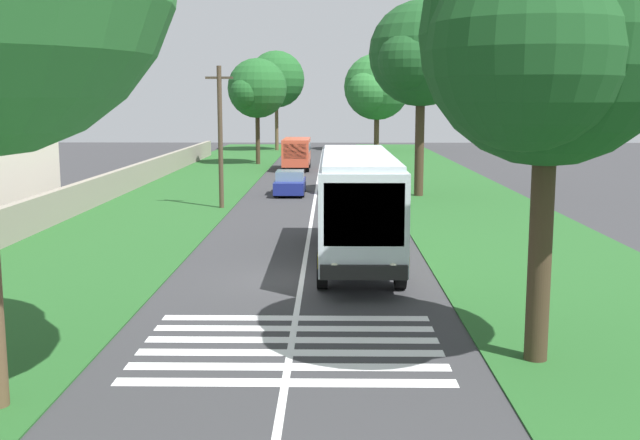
{
  "coord_description": "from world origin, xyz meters",
  "views": [
    {
      "loc": [
        -22.67,
        -0.89,
        5.48
      ],
      "look_at": [
        2.09,
        -0.54,
        1.6
      ],
      "focal_mm": 42.47,
      "sensor_mm": 36.0,
      "label": 1
    }
  ],
  "objects_px": {
    "trailing_car_0": "(290,183)",
    "utility_pole": "(220,135)",
    "roadside_tree_right_1": "(419,57)",
    "trailing_car_1": "(340,173)",
    "coach_bus": "(357,200)",
    "roadside_tree_right_2": "(542,43)",
    "roadside_tree_right_0": "(375,89)",
    "roadside_tree_left_2": "(256,90)",
    "trailing_minibus_0": "(297,151)",
    "roadside_tree_left_1": "(274,81)"
  },
  "relations": [
    {
      "from": "coach_bus",
      "to": "utility_pole",
      "type": "distance_m",
      "value": 14.67
    },
    {
      "from": "coach_bus",
      "to": "roadside_tree_left_2",
      "type": "distance_m",
      "value": 41.95
    },
    {
      "from": "roadside_tree_left_2",
      "to": "roadside_tree_right_1",
      "type": "bearing_deg",
      "value": -152.81
    },
    {
      "from": "roadside_tree_right_0",
      "to": "roadside_tree_right_1",
      "type": "bearing_deg",
      "value": -179.97
    },
    {
      "from": "trailing_minibus_0",
      "to": "utility_pole",
      "type": "relative_size",
      "value": 0.83
    },
    {
      "from": "trailing_car_1",
      "to": "roadside_tree_right_2",
      "type": "bearing_deg",
      "value": -174.38
    },
    {
      "from": "trailing_car_1",
      "to": "trailing_minibus_0",
      "type": "relative_size",
      "value": 0.72
    },
    {
      "from": "trailing_minibus_0",
      "to": "roadside_tree_left_1",
      "type": "distance_m",
      "value": 25.5
    },
    {
      "from": "trailing_car_1",
      "to": "roadside_tree_right_2",
      "type": "height_order",
      "value": "roadside_tree_right_2"
    },
    {
      "from": "utility_pole",
      "to": "trailing_minibus_0",
      "type": "bearing_deg",
      "value": -7.32
    },
    {
      "from": "trailing_car_0",
      "to": "roadside_tree_left_1",
      "type": "relative_size",
      "value": 0.39
    },
    {
      "from": "roadside_tree_left_1",
      "to": "utility_pole",
      "type": "bearing_deg",
      "value": -179.17
    },
    {
      "from": "coach_bus",
      "to": "roadside_tree_right_2",
      "type": "bearing_deg",
      "value": -162.36
    },
    {
      "from": "trailing_car_1",
      "to": "roadside_tree_left_2",
      "type": "distance_m",
      "value": 18.07
    },
    {
      "from": "coach_bus",
      "to": "roadside_tree_right_1",
      "type": "distance_m",
      "value": 19.91
    },
    {
      "from": "coach_bus",
      "to": "utility_pole",
      "type": "relative_size",
      "value": 1.54
    },
    {
      "from": "trailing_car_0",
      "to": "roadside_tree_left_2",
      "type": "relative_size",
      "value": 0.47
    },
    {
      "from": "roadside_tree_right_1",
      "to": "trailing_car_1",
      "type": "bearing_deg",
      "value": 32.22
    },
    {
      "from": "coach_bus",
      "to": "trailing_car_1",
      "type": "bearing_deg",
      "value": 0.54
    },
    {
      "from": "trailing_car_1",
      "to": "roadside_tree_right_2",
      "type": "xyz_separation_m",
      "value": [
        -35.89,
        -3.53,
        5.97
      ]
    },
    {
      "from": "trailing_car_0",
      "to": "utility_pole",
      "type": "height_order",
      "value": "utility_pole"
    },
    {
      "from": "coach_bus",
      "to": "roadside_tree_left_2",
      "type": "height_order",
      "value": "roadside_tree_left_2"
    },
    {
      "from": "roadside_tree_left_1",
      "to": "utility_pole",
      "type": "relative_size",
      "value": 1.53
    },
    {
      "from": "roadside_tree_right_0",
      "to": "roadside_tree_right_2",
      "type": "bearing_deg",
      "value": 179.33
    },
    {
      "from": "roadside_tree_left_1",
      "to": "roadside_tree_right_0",
      "type": "xyz_separation_m",
      "value": [
        0.78,
        -11.37,
        -0.83
      ]
    },
    {
      "from": "trailing_minibus_0",
      "to": "roadside_tree_left_1",
      "type": "bearing_deg",
      "value": 8.31
    },
    {
      "from": "trailing_car_1",
      "to": "roadside_tree_right_0",
      "type": "distance_m",
      "value": 36.1
    },
    {
      "from": "trailing_car_1",
      "to": "roadside_tree_left_1",
      "type": "bearing_deg",
      "value": 11.47
    },
    {
      "from": "trailing_car_0",
      "to": "coach_bus",
      "type": "bearing_deg",
      "value": -170.1
    },
    {
      "from": "trailing_car_1",
      "to": "utility_pole",
      "type": "xyz_separation_m",
      "value": [
        -12.52,
        6.32,
        3.13
      ]
    },
    {
      "from": "coach_bus",
      "to": "roadside_tree_right_0",
      "type": "xyz_separation_m",
      "value": [
        60.82,
        -4.13,
        4.79
      ]
    },
    {
      "from": "roadside_tree_left_2",
      "to": "roadside_tree_right_2",
      "type": "relative_size",
      "value": 0.98
    },
    {
      "from": "trailing_car_0",
      "to": "utility_pole",
      "type": "xyz_separation_m",
      "value": [
        -6.01,
        3.24,
        3.13
      ]
    },
    {
      "from": "coach_bus",
      "to": "trailing_minibus_0",
      "type": "height_order",
      "value": "coach_bus"
    },
    {
      "from": "coach_bus",
      "to": "roadside_tree_right_2",
      "type": "xyz_separation_m",
      "value": [
        -10.35,
        -3.29,
        4.49
      ]
    },
    {
      "from": "trailing_car_0",
      "to": "utility_pole",
      "type": "distance_m",
      "value": 7.52
    },
    {
      "from": "trailing_car_0",
      "to": "roadside_tree_right_1",
      "type": "bearing_deg",
      "value": -93.47
    },
    {
      "from": "coach_bus",
      "to": "trailing_car_1",
      "type": "distance_m",
      "value": 25.58
    },
    {
      "from": "trailing_minibus_0",
      "to": "roadside_tree_right_0",
      "type": "relative_size",
      "value": 0.55
    },
    {
      "from": "trailing_car_0",
      "to": "roadside_tree_right_1",
      "type": "relative_size",
      "value": 0.39
    },
    {
      "from": "coach_bus",
      "to": "utility_pole",
      "type": "height_order",
      "value": "utility_pole"
    },
    {
      "from": "roadside_tree_left_2",
      "to": "utility_pole",
      "type": "height_order",
      "value": "roadside_tree_left_2"
    },
    {
      "from": "roadside_tree_left_2",
      "to": "roadside_tree_right_1",
      "type": "height_order",
      "value": "roadside_tree_right_1"
    },
    {
      "from": "coach_bus",
      "to": "utility_pole",
      "type": "bearing_deg",
      "value": 26.76
    },
    {
      "from": "trailing_car_0",
      "to": "utility_pole",
      "type": "relative_size",
      "value": 0.59
    },
    {
      "from": "trailing_minibus_0",
      "to": "roadside_tree_right_2",
      "type": "bearing_deg",
      "value": -171.38
    },
    {
      "from": "coach_bus",
      "to": "trailing_car_1",
      "type": "xyz_separation_m",
      "value": [
        25.54,
        0.24,
        -1.48
      ]
    },
    {
      "from": "trailing_minibus_0",
      "to": "roadside_tree_left_1",
      "type": "relative_size",
      "value": 0.54
    },
    {
      "from": "trailing_car_0",
      "to": "trailing_car_1",
      "type": "bearing_deg",
      "value": -25.34
    },
    {
      "from": "roadside_tree_right_2",
      "to": "utility_pole",
      "type": "distance_m",
      "value": 25.52
    }
  ]
}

